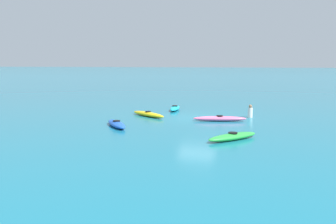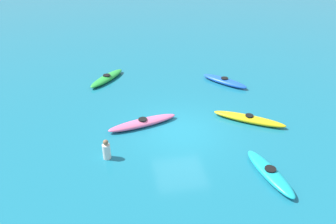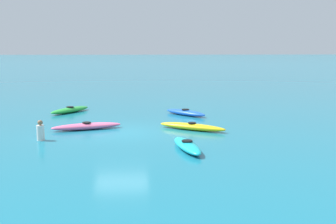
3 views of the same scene
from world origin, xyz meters
TOP-DOWN VIEW (x-y plane):
  - ground_plane at (0.00, 0.00)m, footprint 600.00×600.00m
  - kayak_blue at (-4.72, 3.66)m, footprint 2.73×2.43m
  - kayak_pink at (-0.79, -1.67)m, footprint 1.53×3.42m
  - kayak_green at (-6.38, -3.28)m, footprint 2.87×2.39m
  - kayak_yellow at (-0.26, 3.40)m, footprint 2.41×3.21m
  - kayak_cyan at (3.61, 2.64)m, footprint 2.95×1.11m
  - person_near_shore at (1.44, -3.36)m, footprint 0.33×0.33m

SIDE VIEW (x-z plane):
  - ground_plane at x=0.00m, z-range 0.00..0.00m
  - kayak_yellow at x=-0.26m, z-range -0.02..0.35m
  - kayak_pink at x=-0.79m, z-range -0.02..0.35m
  - kayak_blue at x=-4.72m, z-range -0.02..0.35m
  - kayak_green at x=-6.38m, z-range -0.02..0.35m
  - kayak_cyan at x=3.61m, z-range -0.02..0.35m
  - person_near_shore at x=1.44m, z-range -0.05..0.83m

